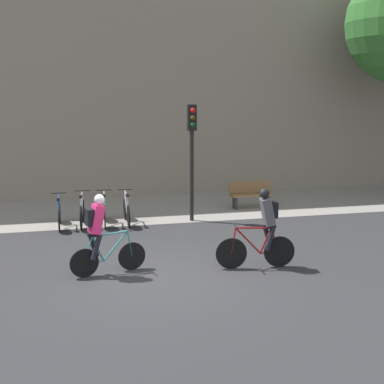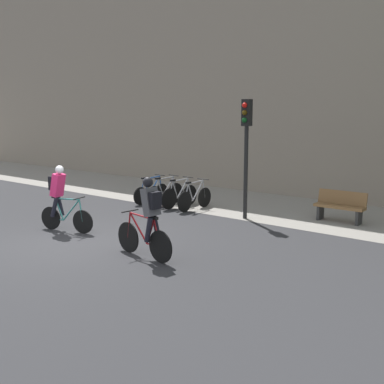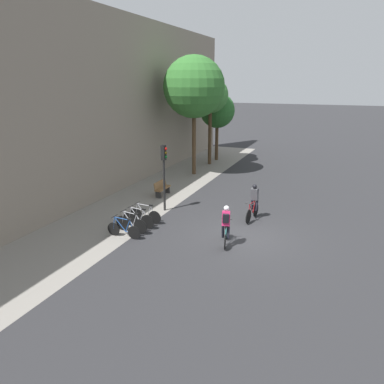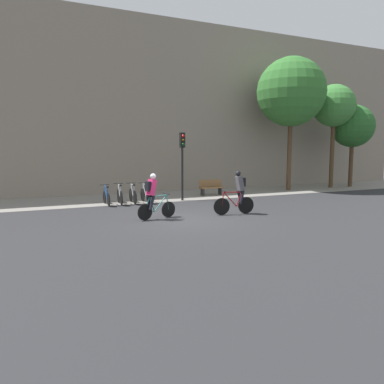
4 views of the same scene
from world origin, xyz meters
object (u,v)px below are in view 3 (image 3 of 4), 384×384
Objects in this scene: cyclist_pink at (226,224)px; cyclist_grey at (254,201)px; parked_bike_3 at (145,215)px; parked_bike_0 at (124,229)px; traffic_light_pole at (164,166)px; parked_bike_2 at (139,219)px; bench at (162,188)px; parked_bike_1 at (131,224)px.

cyclist_grey reaches higher than cyclist_pink.
parked_bike_3 is (1.06, 4.39, -0.55)m from cyclist_pink.
cyclist_grey is 1.08× the size of parked_bike_0.
cyclist_pink is 5.46m from traffic_light_pole.
parked_bike_3 reaches higher than parked_bike_0.
parked_bike_2 is 0.99× the size of parked_bike_3.
parked_bike_0 is 1.94m from parked_bike_3.
parked_bike_0 is 6.39m from bench.
parked_bike_2 is (0.42, 4.39, -0.54)m from cyclist_pink.
cyclist_grey is 5.70m from parked_bike_2.
traffic_light_pole is at bearing 54.86° from cyclist_pink.
bench is (2.36, 1.35, -1.96)m from traffic_light_pole.
parked_bike_1 is at bearing 179.99° from parked_bike_2.
cyclist_pink is 1.04× the size of parked_bike_3.
traffic_light_pole reaches higher than cyclist_grey.
traffic_light_pole is (1.96, -0.09, 2.02)m from parked_bike_3.
parked_bike_2 reaches higher than bench.
bench is at bearing 29.80° from traffic_light_pole.
traffic_light_pole is at bearing -1.94° from parked_bike_2.
parked_bike_0 is 0.99× the size of parked_bike_3.
parked_bike_2 is at bearing 179.92° from parked_bike_3.
parked_bike_1 is at bearing 179.95° from parked_bike_3.
parked_bike_0 is at bearing -168.57° from bench.
traffic_light_pole is (2.61, -0.09, 2.01)m from parked_bike_2.
bench is (1.84, 5.99, -0.49)m from cyclist_grey.
bench is at bearing 11.43° from parked_bike_0.
parked_bike_1 reaches higher than bench.
parked_bike_2 is at bearing -0.01° from parked_bike_1.
parked_bike_3 is at bearing -0.05° from parked_bike_1.
bench is at bearing 12.68° from parked_bike_1.
parked_bike_3 is 2.82m from traffic_light_pole.
parked_bike_1 is at bearing 93.00° from cyclist_pink.
cyclist_pink is 3.57m from cyclist_grey.
cyclist_pink is 7.82m from bench.
parked_bike_0 is 0.48× the size of traffic_light_pole.
bench is at bearing 14.27° from parked_bike_2.
traffic_light_pole is at bearing -150.20° from bench.
parked_bike_1 reaches higher than parked_bike_0.
parked_bike_3 is (1.94, 0.00, 0.02)m from parked_bike_0.
cyclist_grey is at bearing -83.54° from traffic_light_pole.
parked_bike_3 is at bearing 76.37° from cyclist_pink.
parked_bike_0 is 1.29m from parked_bike_2.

